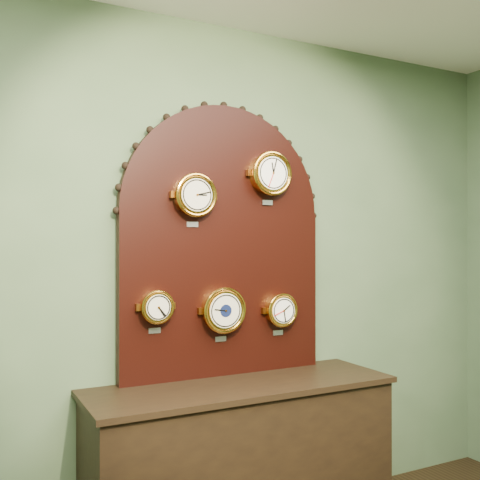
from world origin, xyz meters
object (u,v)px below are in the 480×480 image
hygrometer (157,307)px  shop_counter (242,465)px  display_board (224,232)px  barometer (223,310)px  roman_clock (195,195)px  arabic_clock (270,174)px  tide_clock (281,310)px

hygrometer → shop_counter: bearing=-20.5°
display_board → barometer: size_ratio=5.04×
roman_clock → hygrometer: 0.62m
roman_clock → arabic_clock: (0.47, -0.00, 0.14)m
shop_counter → roman_clock: size_ratio=5.59×
shop_counter → barometer: 0.81m
arabic_clock → tide_clock: (0.07, 0.00, -0.78)m
tide_clock → barometer: bearing=-179.8°
roman_clock → tide_clock: roman_clock is taller
roman_clock → barometer: bearing=-0.2°
display_board → hygrometer: display_board is taller
display_board → tide_clock: bearing=-11.2°
shop_counter → barometer: bearing=102.7°
barometer → tide_clock: size_ratio=1.23×
arabic_clock → shop_counter: bearing=-150.0°
display_board → hygrometer: size_ratio=6.65×
hygrometer → roman_clock: bearing=-0.4°
hygrometer → barometer: size_ratio=0.76×
display_board → barometer: display_board is taller
shop_counter → hygrometer: bearing=159.5°
arabic_clock → tide_clock: 0.78m
display_board → tide_clock: (0.33, -0.07, -0.45)m
arabic_clock → hygrometer: (-0.68, 0.00, -0.72)m
shop_counter → tide_clock: tide_clock is taller
display_board → arabic_clock: display_board is taller
hygrometer → tide_clock: (0.75, -0.00, -0.06)m
hygrometer → tide_clock: bearing=-0.0°
shop_counter → hygrometer: hygrometer is taller
arabic_clock → hygrometer: size_ratio=1.32×
roman_clock → arabic_clock: bearing=-0.1°
display_board → tide_clock: 0.56m
hygrometer → arabic_clock: bearing=-0.2°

